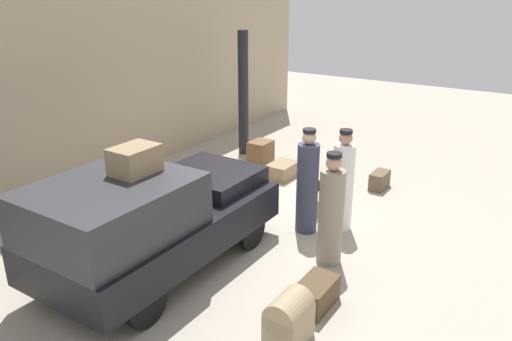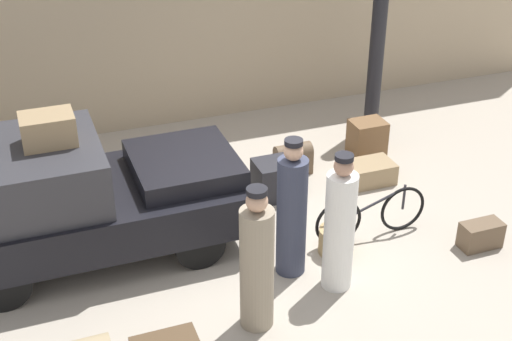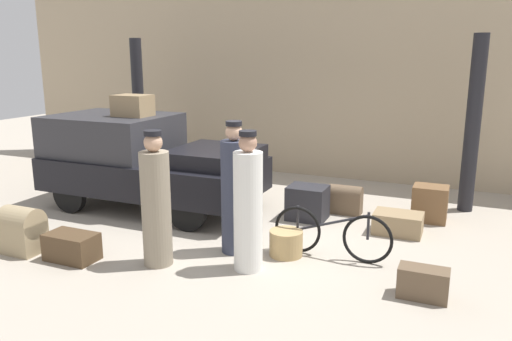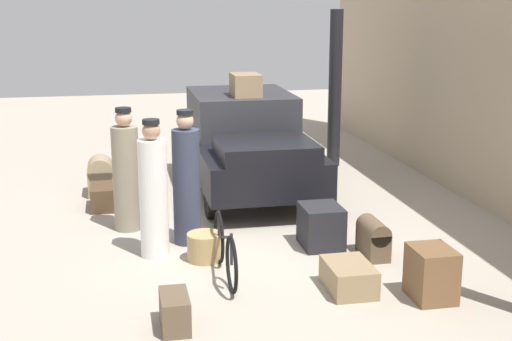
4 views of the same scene
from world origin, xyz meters
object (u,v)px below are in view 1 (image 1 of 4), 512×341
Objects in this scene: porter_with_bicycle at (343,184)px; trunk_large_brown at (379,180)px; wicker_basket at (317,205)px; conductor_in_dark_uniform at (307,185)px; suitcase_black_upright at (316,294)px; trunk_barrel_dark at (232,174)px; suitcase_small_leather at (261,153)px; trunk_wicker_pale at (289,319)px; porter_standing_middle at (331,214)px; suitcase_tan_flat at (240,185)px; trunk_on_truck_roof at (135,160)px; truck at (149,218)px; bicycle at (323,185)px; trunk_umber_medium at (282,170)px.

trunk_large_brown is (2.15, 0.07, -0.65)m from porter_with_bicycle.
conductor_in_dark_uniform is (-0.71, -0.15, 0.67)m from wicker_basket.
suitcase_black_upright reaches higher than wicker_basket.
trunk_barrel_dark is 1.40m from suitcase_small_leather.
conductor_in_dark_uniform is 3.01m from trunk_wicker_pale.
porter_standing_middle reaches higher than suitcase_tan_flat.
porter_with_bicycle is at bearing -30.35° from trunk_on_truck_roof.
trunk_large_brown is (3.31, 0.39, -0.64)m from porter_standing_middle.
conductor_in_dark_uniform reaches higher than truck.
trunk_large_brown is at bearing 6.69° from porter_standing_middle.
bicycle is at bearing 15.98° from wicker_basket.
trunk_wicker_pale is at bearing -96.13° from truck.
suitcase_black_upright is 4.79m from trunk_umber_medium.
trunk_barrel_dark is at bearing -173.21° from suitcase_small_leather.
trunk_umber_medium is 1.22× the size of suitcase_small_leather.
truck is 5.53× the size of suitcase_black_upright.
truck is 3.66m from trunk_barrel_dark.
porter_standing_middle reaches higher than trunk_umber_medium.
conductor_in_dark_uniform is 3.32× the size of trunk_large_brown.
porter_with_bicycle reaches higher than truck.
suitcase_tan_flat is at bearing -159.11° from suitcase_small_leather.
porter_with_bicycle is 2.76× the size of trunk_wicker_pale.
trunk_large_brown is at bearing -46.37° from suitcase_tan_flat.
porter_standing_middle reaches higher than suitcase_black_upright.
bicycle reaches higher than wicker_basket.
trunk_large_brown reaches higher than wicker_basket.
trunk_barrel_dark reaches higher than suitcase_black_upright.
trunk_wicker_pale is (-1.97, -0.40, -0.49)m from porter_standing_middle.
trunk_on_truck_roof is (-4.62, -0.34, 1.66)m from trunk_umber_medium.
suitcase_small_leather is at bearing 63.07° from bicycle.
wicker_basket is 1.98m from trunk_umber_medium.
wicker_basket is 0.66× the size of suitcase_black_upright.
truck is at bearing -175.63° from trunk_umber_medium.
porter_with_bicycle reaches higher than bicycle.
suitcase_small_leather is at bearing 13.15° from trunk_on_truck_roof.
trunk_umber_medium is (1.29, 1.50, -0.01)m from wicker_basket.
conductor_in_dark_uniform is at bearing 131.55° from porter_with_bicycle.
porter_standing_middle is at bearing -48.26° from trunk_on_truck_roof.
conductor_in_dark_uniform reaches higher than trunk_umber_medium.
suitcase_tan_flat is at bearing 87.63° from porter_with_bicycle.
suitcase_tan_flat is (1.25, 2.54, -0.53)m from porter_standing_middle.
truck is 2.33× the size of bicycle.
truck is at bearing 148.23° from porter_with_bicycle.
porter_with_bicycle is 2.90m from trunk_barrel_dark.
porter_with_bicycle is 3.65m from trunk_on_truck_roof.
porter_standing_middle reaches higher than suitcase_small_leather.
trunk_barrel_dark is (1.01, 2.31, -0.59)m from conductor_in_dark_uniform.
trunk_on_truck_roof is (-5.17, 1.71, 1.65)m from trunk_large_brown.
wicker_basket reaches higher than trunk_umber_medium.
trunk_large_brown is (2.56, -0.40, -0.67)m from conductor_in_dark_uniform.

